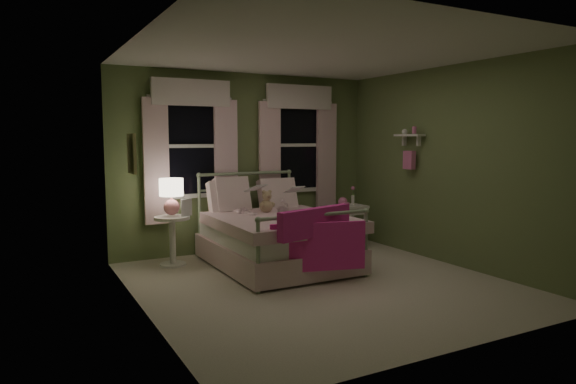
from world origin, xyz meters
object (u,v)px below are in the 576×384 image
child_right (280,194)px  teddy_bear (266,203)px  nightstand_right (348,212)px  nightstand_left (172,234)px  table_lamp (171,193)px  bed (275,237)px  child_left (242,193)px

child_right → teddy_bear: (-0.28, -0.16, -0.10)m
child_right → nightstand_right: (1.17, 0.02, -0.34)m
nightstand_left → table_lamp: table_lamp is taller
bed → nightstand_right: 1.54m
bed → nightstand_right: bed is taller
child_left → nightstand_left: bearing=-17.2°
nightstand_left → table_lamp: size_ratio=1.37×
teddy_bear → nightstand_left: (-1.19, 0.37, -0.37)m
child_left → teddy_bear: bearing=146.2°
teddy_bear → table_lamp: (-1.19, 0.37, 0.16)m
child_right → nightstand_left: (-1.47, 0.21, -0.47)m
nightstand_left → nightstand_right: size_ratio=1.02×
nightstand_right → child_left: bearing=-179.4°
child_right → table_lamp: size_ratio=1.35×
teddy_bear → nightstand_right: teddy_bear is taller
table_lamp → bed: bearing=-28.5°
child_left → nightstand_right: child_left is taller
bed → table_lamp: bed is taller
child_right → teddy_bear: size_ratio=2.08×
child_right → table_lamp: child_right is taller
table_lamp → child_right: bearing=-8.0°
child_left → table_lamp: 0.93m
bed → child_left: bearing=122.4°
bed → nightstand_left: bearing=151.5°
child_right → child_left: bearing=23.2°
bed → nightstand_right: size_ratio=3.18×
table_lamp → nightstand_right: 2.68m
nightstand_left → nightstand_right: same height
teddy_bear → nightstand_left: size_ratio=0.47×
bed → child_left: child_left is taller
bed → nightstand_left: bed is taller
table_lamp → nightstand_right: size_ratio=0.74×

